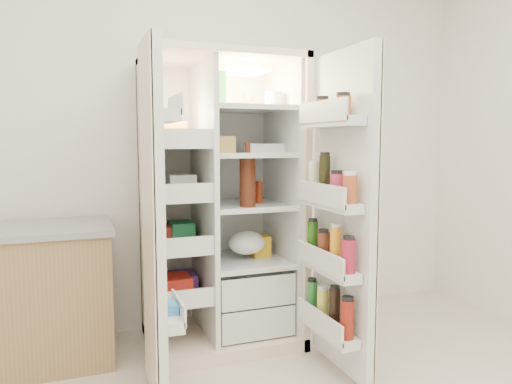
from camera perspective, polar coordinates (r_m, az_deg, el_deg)
name	(u,v)px	position (r m, az deg, el deg)	size (l,w,h in m)	color
wall_back	(208,131)	(3.41, -5.70, 7.10)	(4.00, 0.02, 2.70)	white
refrigerator	(221,226)	(3.12, -4.11, -3.98)	(0.92, 0.70, 1.80)	beige
freezer_door	(154,222)	(2.40, -11.91, -3.46)	(0.15, 0.40, 1.72)	silver
fridge_door	(340,217)	(2.65, 9.91, -2.93)	(0.17, 0.58, 1.72)	silver
kitchen_counter	(11,298)	(3.12, -26.82, -11.03)	(1.10, 0.59, 0.80)	olive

